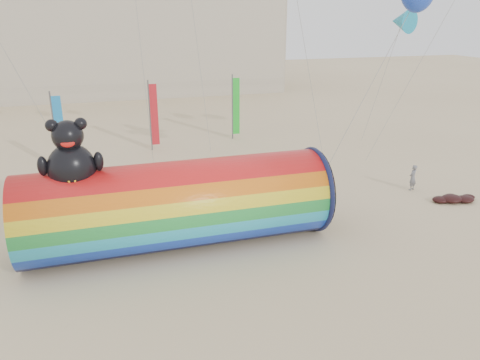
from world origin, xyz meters
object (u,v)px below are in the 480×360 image
object	(u,v)px
hotel_building	(29,8)
fabric_bundle	(454,199)
windsock_assembly	(178,203)
kite_handler	(413,178)

from	to	relation	value
hotel_building	fabric_bundle	world-z (taller)	hotel_building
windsock_assembly	fabric_bundle	xyz separation A→B (m)	(15.22, 0.53, -1.83)
hotel_building	windsock_assembly	bearing A→B (deg)	-78.28
windsock_assembly	kite_handler	size ratio (longest dim) A/B	8.66
kite_handler	windsock_assembly	bearing A→B (deg)	-15.14
hotel_building	windsock_assembly	size ratio (longest dim) A/B	4.60
fabric_bundle	hotel_building	bearing A→B (deg)	118.78
hotel_building	fabric_bundle	distance (m)	52.15
hotel_building	fabric_bundle	xyz separation A→B (m)	(24.63, -44.84, -10.14)
hotel_building	kite_handler	distance (m)	49.61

